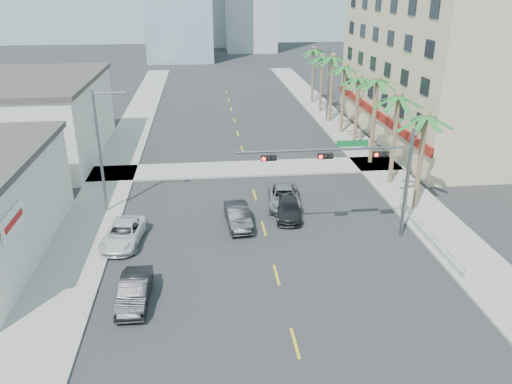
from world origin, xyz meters
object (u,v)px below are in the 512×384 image
(car_parked_far, at_px, (124,234))
(car_lane_center, at_px, (284,197))
(car_lane_right, at_px, (288,209))
(pedestrian, at_px, (404,201))
(car_parked_mid, at_px, (135,291))
(car_lane_left, at_px, (238,216))
(traffic_signal_mast, at_px, (360,166))

(car_parked_far, bearing_deg, car_lane_center, 30.71)
(car_lane_center, relative_size, car_lane_right, 1.14)
(car_parked_far, height_order, pedestrian, pedestrian)
(car_parked_mid, bearing_deg, car_parked_far, 103.75)
(car_lane_left, height_order, car_lane_center, car_lane_left)
(traffic_signal_mast, distance_m, car_parked_far, 15.71)
(car_lane_right, height_order, pedestrian, pedestrian)
(car_parked_mid, relative_size, car_parked_far, 0.88)
(car_lane_center, distance_m, car_lane_right, 2.00)
(car_lane_center, bearing_deg, traffic_signal_mast, -50.45)
(car_parked_mid, height_order, pedestrian, pedestrian)
(car_lane_right, bearing_deg, pedestrian, 2.25)
(traffic_signal_mast, relative_size, car_lane_right, 2.54)
(traffic_signal_mast, bearing_deg, car_parked_far, 176.45)
(car_parked_far, relative_size, pedestrian, 2.55)
(car_parked_far, relative_size, car_lane_left, 1.11)
(traffic_signal_mast, xyz_separation_m, car_parked_mid, (-13.58, -5.81, -4.36))
(traffic_signal_mast, height_order, pedestrian, traffic_signal_mast)
(car_lane_right, relative_size, pedestrian, 2.31)
(traffic_signal_mast, xyz_separation_m, car_parked_far, (-15.06, 0.93, -4.39))
(traffic_signal_mast, height_order, car_lane_left, traffic_signal_mast)
(car_lane_right, bearing_deg, car_parked_far, -158.91)
(pedestrian, bearing_deg, car_lane_right, -9.48)
(car_parked_mid, height_order, car_lane_right, car_parked_mid)
(car_lane_center, relative_size, pedestrian, 2.63)
(car_parked_mid, bearing_deg, car_lane_right, 45.80)
(traffic_signal_mast, height_order, car_lane_right, traffic_signal_mast)
(car_parked_mid, distance_m, car_lane_center, 15.17)
(car_parked_far, distance_m, car_lane_center, 12.26)
(car_parked_mid, xyz_separation_m, car_parked_far, (-1.47, 6.75, -0.03))
(car_parked_far, relative_size, car_lane_right, 1.10)
(car_parked_far, bearing_deg, car_lane_right, 21.62)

